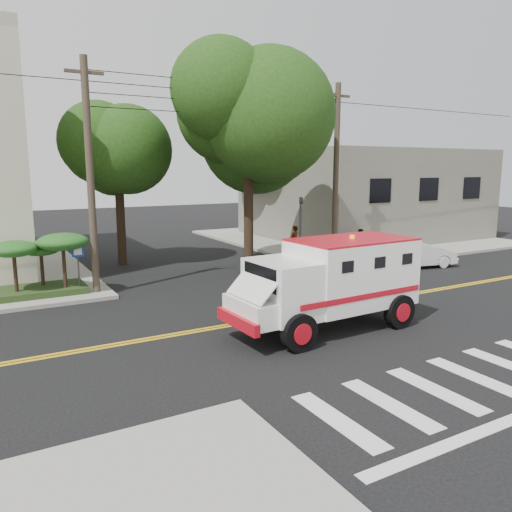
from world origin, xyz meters
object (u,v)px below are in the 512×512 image
pedestrian_b (360,243)px  parked_sedan (417,254)px  pedestrian_a (294,241)px  armored_truck (332,279)px

pedestrian_b → parked_sedan: bearing=118.2°
parked_sedan → pedestrian_a: 6.42m
armored_truck → pedestrian_b: size_ratio=4.07×
pedestrian_b → armored_truck: bearing=54.7°
parked_sedan → pedestrian_a: bearing=52.5°
parked_sedan → pedestrian_a: (-4.20, 4.84, 0.35)m
parked_sedan → armored_truck: bearing=131.3°
armored_truck → pedestrian_a: bearing=59.4°
parked_sedan → pedestrian_b: 3.32m
armored_truck → parked_sedan: (9.84, 5.61, -0.93)m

